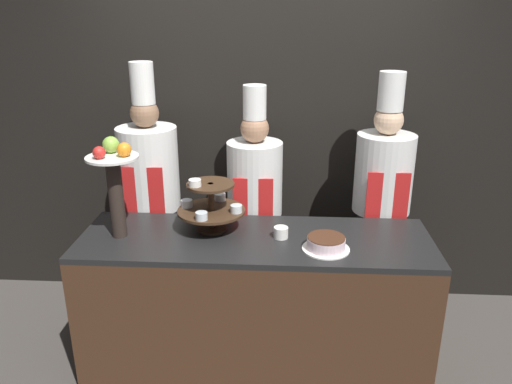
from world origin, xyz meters
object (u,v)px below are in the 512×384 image
(fruit_pedestal, at_px, (115,177))
(chef_center_left, at_px, (255,200))
(cup_white, at_px, (281,232))
(chef_left, at_px, (150,190))
(cake_round, at_px, (326,244))
(tiered_stand, at_px, (211,205))
(chef_center_right, at_px, (382,196))

(fruit_pedestal, bearing_deg, chef_center_left, 36.33)
(cup_white, distance_m, chef_left, 1.07)
(chef_center_left, bearing_deg, cake_round, -56.95)
(tiered_stand, bearing_deg, cake_round, -18.21)
(chef_left, bearing_deg, tiered_stand, -42.87)
(fruit_pedestal, distance_m, chef_left, 0.63)
(fruit_pedestal, distance_m, cup_white, 1.01)
(chef_center_left, distance_m, chef_center_right, 0.87)
(chef_left, distance_m, chef_center_left, 0.73)
(tiered_stand, bearing_deg, cup_white, -11.20)
(fruit_pedestal, relative_size, cup_white, 6.92)
(chef_left, distance_m, chef_center_right, 1.60)
(fruit_pedestal, height_order, cup_white, fruit_pedestal)
(tiered_stand, xyz_separation_m, fruit_pedestal, (-0.53, -0.11, 0.20))
(fruit_pedestal, relative_size, cake_round, 2.19)
(cake_round, relative_size, chef_left, 0.15)
(cup_white, bearing_deg, chef_center_right, 38.64)
(chef_center_left, height_order, chef_center_right, chef_center_right)
(chef_center_right, bearing_deg, cup_white, -141.36)
(cake_round, bearing_deg, cup_white, 151.27)
(fruit_pedestal, relative_size, chef_center_right, 0.33)
(chef_center_right, bearing_deg, chef_center_left, -180.00)
(fruit_pedestal, xyz_separation_m, cake_round, (1.21, -0.12, -0.33))
(cake_round, height_order, cup_white, cake_round)
(cup_white, relative_size, chef_center_left, 0.05)
(tiered_stand, height_order, chef_center_right, chef_center_right)
(tiered_stand, bearing_deg, chef_left, 137.13)
(fruit_pedestal, xyz_separation_m, cup_white, (0.96, 0.02, -0.33))
(chef_center_left, xyz_separation_m, chef_center_right, (0.87, 0.00, 0.05))
(chef_center_left, bearing_deg, chef_left, -179.99)
(cup_white, xyz_separation_m, chef_center_left, (-0.19, 0.54, -0.01))
(cake_round, bearing_deg, fruit_pedestal, 174.55)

